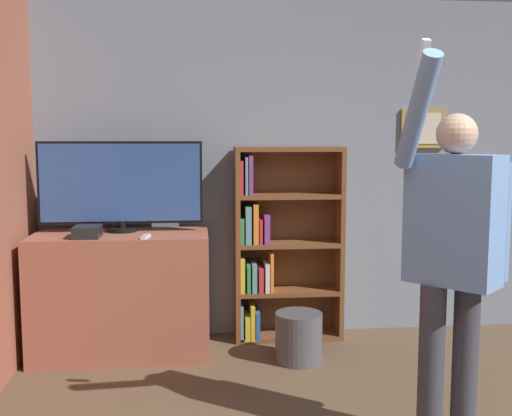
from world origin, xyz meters
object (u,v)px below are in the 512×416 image
object	(u,v)px
person	(453,249)
waste_bin	(299,337)
television	(121,185)
bookshelf	(278,247)
game_console	(87,232)

from	to	relation	value
person	waste_bin	xyz separation A→B (m)	(-0.55, 1.28, -0.87)
television	bookshelf	size ratio (longest dim) A/B	0.78
bookshelf	waste_bin	distance (m)	0.78
television	bookshelf	world-z (taller)	television
person	waste_bin	world-z (taller)	person
game_console	bookshelf	size ratio (longest dim) A/B	0.14
game_console	waste_bin	distance (m)	1.67
television	waste_bin	bearing A→B (deg)	-16.71
person	waste_bin	size ratio (longest dim) A/B	5.73
waste_bin	person	bearing A→B (deg)	-66.64
game_console	television	bearing A→B (deg)	50.41
bookshelf	person	xyz separation A→B (m)	(0.63, -1.82, 0.30)
game_console	person	world-z (taller)	person
game_console	waste_bin	xyz separation A→B (m)	(1.48, -0.13, -0.77)
waste_bin	bookshelf	bearing A→B (deg)	98.67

